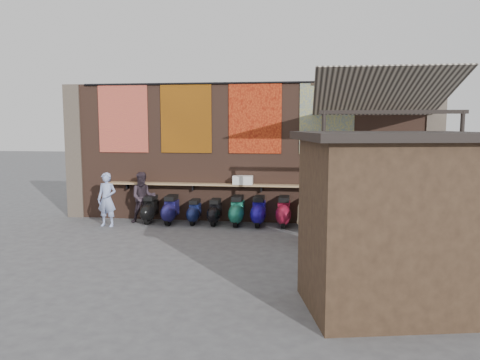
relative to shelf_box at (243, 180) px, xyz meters
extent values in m
plane|color=#474749|center=(0.02, -2.30, -1.25)|extent=(70.00, 70.00, 0.00)
cube|color=brown|center=(0.02, 0.40, 0.75)|extent=(10.00, 0.40, 4.00)
cube|color=#4C4238|center=(-5.18, 0.40, 0.75)|extent=(0.50, 0.50, 4.00)
cube|color=#4C4238|center=(5.22, 0.40, 0.75)|extent=(0.50, 0.50, 4.00)
cube|color=#9E7A51|center=(0.02, 0.03, -0.15)|extent=(8.00, 0.32, 0.05)
cube|color=white|center=(0.00, 0.00, 0.00)|extent=(0.56, 0.30, 0.25)
cube|color=maroon|center=(-3.58, 0.18, 1.75)|extent=(1.50, 0.02, 2.00)
cube|color=orange|center=(-1.68, 0.18, 1.75)|extent=(1.50, 0.02, 2.00)
cube|color=#BF3E17|center=(0.32, 0.18, 1.75)|extent=(1.50, 0.02, 2.00)
cube|color=#2B519F|center=(2.32, 0.18, 1.75)|extent=(1.50, 0.02, 2.00)
cylinder|color=black|center=(0.02, 0.17, 2.73)|extent=(9.50, 0.06, 0.06)
imported|color=#98AADD|center=(-3.68, -0.90, -0.50)|extent=(0.58, 0.42, 1.50)
imported|color=#322730|center=(-2.85, -0.30, -0.51)|extent=(0.87, 0.78, 1.47)
imported|color=#14202F|center=(2.53, -1.96, -0.50)|extent=(0.93, 0.79, 1.50)
imported|color=slate|center=(4.55, -2.26, -0.35)|extent=(1.30, 0.96, 1.79)
imported|color=#826E53|center=(1.93, -2.21, -0.39)|extent=(0.98, 0.80, 1.72)
cube|color=black|center=(3.00, -5.93, 0.05)|extent=(2.72, 2.27, 2.59)
cube|color=black|center=(3.00, -5.93, 1.40)|extent=(3.06, 2.59, 0.12)
cube|color=gold|center=(2.80, -5.02, 0.63)|extent=(1.18, 0.30, 0.50)
cube|color=#473321|center=(2.80, -5.02, -0.30)|extent=(1.96, 0.53, 0.06)
cube|color=beige|center=(3.52, -1.40, 2.30)|extent=(3.20, 3.28, 0.97)
cube|color=#33261C|center=(3.52, 0.19, 2.70)|extent=(3.30, 0.08, 0.12)
cube|color=black|center=(3.52, -2.90, 1.83)|extent=(3.00, 0.08, 0.08)
cylinder|color=black|center=(2.12, -2.90, 0.30)|extent=(0.09, 0.09, 3.10)
cylinder|color=black|center=(4.92, -2.90, 0.30)|extent=(0.09, 0.09, 3.10)
camera|label=1|loc=(1.72, -13.06, 1.58)|focal=35.00mm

